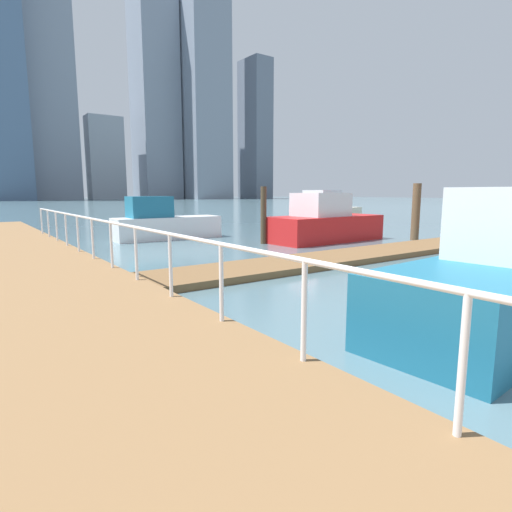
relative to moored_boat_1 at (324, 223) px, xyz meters
The scene contains 15 objects.
ground_plane 8.95m from the moored_boat_1, 142.72° to the left, with size 300.00×300.00×0.00m, color slate.
floating_dock 4.95m from the moored_boat_1, 123.15° to the right, with size 15.83×2.00×0.18m, color brown.
boardwalk_railing 11.83m from the moored_boat_1, 150.08° to the right, with size 0.06×24.61×1.08m.
dock_piling_0 1.97m from the moored_boat_1, 53.37° to the left, with size 0.32×0.32×1.99m, color brown.
dock_piling_1 2.89m from the moored_boat_1, 164.37° to the left, with size 0.24×0.24×2.37m, color #473826.
dock_piling_3 4.19m from the moored_boat_1, 30.72° to the right, with size 0.36×0.36×2.52m, color brown.
moored_boat_1 is the anchor object (origin of this frame).
moored_boat_2 12.15m from the moored_boat_1, 123.34° to the right, with size 4.18×2.12×2.20m.
moored_boat_3 5.18m from the moored_boat_1, 43.94° to the left, with size 4.96×2.56×2.25m.
moored_boat_5 7.26m from the moored_boat_1, 138.73° to the left, with size 4.90×1.48×1.95m.
skyline_tower_3 124.18m from the moored_boat_1, 84.90° to the left, with size 12.81×6.99×56.47m, color gray.
skyline_tower_4 123.31m from the moored_boat_1, 78.25° to the left, with size 10.48×6.43×25.04m, color #8C939E.
skyline_tower_5 130.75m from the moored_boat_1, 70.81° to the left, with size 12.37×13.29×64.02m, color gray.
skyline_tower_6 127.12m from the moored_boat_1, 63.46° to the left, with size 12.70×13.23×70.69m, color gray.
skyline_tower_7 133.91m from the moored_boat_1, 55.84° to the left, with size 7.24×11.50×47.30m, color slate.
Camera 1 is at (-5.91, 1.60, 2.12)m, focal length 28.93 mm.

